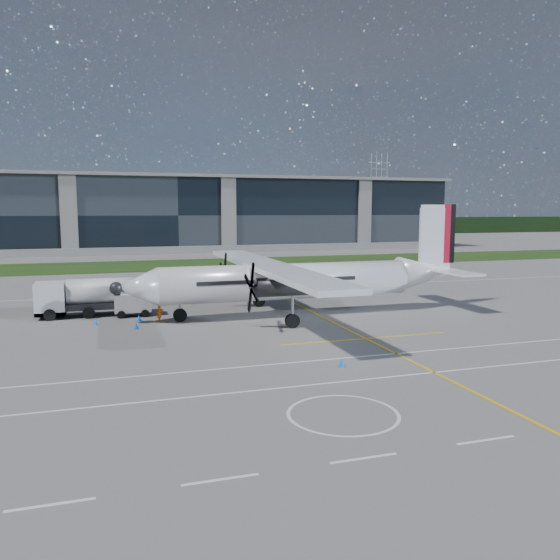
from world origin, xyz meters
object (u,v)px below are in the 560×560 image
pylon_east (378,193)px  safety_cone_nose_stbd (139,318)px  baggage_tug (133,305)px  safety_cone_nose_port (136,326)px  fuel_tanker_truck (79,298)px  safety_cone_portwing (342,362)px  ground_crew_person (159,309)px  turboprop_aircraft (299,260)px  safety_cone_fwd (95,322)px

pylon_east → safety_cone_nose_stbd: (-96.12, -145.46, -14.75)m
baggage_tug → safety_cone_nose_port: (0.01, -5.18, -0.66)m
baggage_tug → safety_cone_nose_stbd: size_ratio=6.08×
safety_cone_nose_stbd → safety_cone_nose_port: size_ratio=1.00×
pylon_east → fuel_tanker_truck: (-100.57, -142.05, -13.48)m
safety_cone_nose_port → pylon_east: bearing=57.0°
baggage_tug → safety_cone_portwing: (10.24, -18.41, -0.66)m
fuel_tanker_truck → ground_crew_person: bearing=-34.8°
turboprop_aircraft → fuel_tanker_truck: 17.99m
safety_cone_portwing → pylon_east: bearing=61.9°
safety_cone_portwing → safety_cone_fwd: bearing=130.0°
fuel_tanker_truck → ground_crew_person: 7.28m
baggage_tug → safety_cone_portwing: bearing=-60.9°
fuel_tanker_truck → safety_cone_nose_stbd: fuel_tanker_truck is taller
pylon_east → safety_cone_nose_port: (-96.46, -148.33, -14.75)m
turboprop_aircraft → fuel_tanker_truck: turboprop_aircraft is taller
safety_cone_nose_port → safety_cone_nose_stbd: bearing=83.2°
pylon_east → safety_cone_portwing: (-86.22, -161.56, -14.75)m
pylon_east → turboprop_aircraft: 169.07m
pylon_east → turboprop_aircraft: size_ratio=1.00×
turboprop_aircraft → safety_cone_fwd: bearing=177.4°
pylon_east → ground_crew_person: size_ratio=15.60×
safety_cone_fwd → safety_cone_portwing: bearing=-50.0°
baggage_tug → safety_cone_fwd: (-2.82, -2.81, -0.66)m
safety_cone_portwing → safety_cone_nose_stbd: bearing=121.6°
fuel_tanker_truck → safety_cone_portwing: fuel_tanker_truck is taller
safety_cone_nose_stbd → safety_cone_portwing: same height
ground_crew_person → safety_cone_fwd: ground_crew_person is taller
pylon_east → baggage_tug: 173.20m
pylon_east → turboprop_aircraft: bearing=-119.6°
safety_cone_nose_port → safety_cone_portwing: 16.73m
ground_crew_person → safety_cone_portwing: ground_crew_person is taller
turboprop_aircraft → safety_cone_portwing: size_ratio=60.19×
pylon_east → safety_cone_portwing: 183.72m
safety_cone_fwd → fuel_tanker_truck: bearing=108.1°
turboprop_aircraft → ground_crew_person: (-11.17, 0.47, -3.55)m
baggage_tug → safety_cone_fwd: bearing=-135.1°
turboprop_aircraft → safety_cone_nose_stbd: 13.43m
pylon_east → safety_cone_fwd: pylon_east is taller
fuel_tanker_truck → safety_cone_portwing: (14.34, -19.51, -1.27)m
ground_crew_person → safety_cone_fwd: bearing=75.0°
ground_crew_person → safety_cone_nose_stbd: (-1.51, 0.74, -0.71)m
safety_cone_nose_stbd → safety_cone_portwing: 18.90m
ground_crew_person → safety_cone_fwd: 4.74m
safety_cone_fwd → safety_cone_portwing: 20.35m
pylon_east → safety_cone_portwing: pylon_east is taller
turboprop_aircraft → safety_cone_nose_stbd: turboprop_aircraft is taller
safety_cone_nose_stbd → safety_cone_fwd: (-3.18, -0.50, 0.00)m
turboprop_aircraft → safety_cone_portwing: turboprop_aircraft is taller
pylon_east → baggage_tug: bearing=-124.0°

